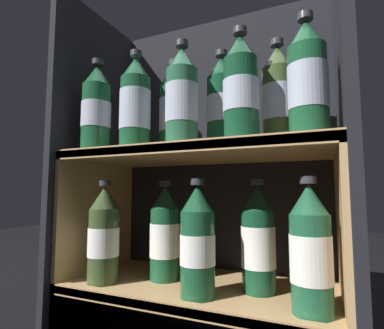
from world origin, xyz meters
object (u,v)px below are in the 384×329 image
bottle_upper_front_3 (241,90)px  bottle_lower_front_0 (104,236)px  bottle_upper_back_3 (278,98)px  bottle_lower_front_1 (198,243)px  bottle_upper_front_2 (182,99)px  bottle_upper_front_0 (96,110)px  bottle_upper_back_0 (134,116)px  bottle_lower_back_0 (165,235)px  bottle_upper_front_4 (308,81)px  bottle_lower_back_1 (258,241)px  bottle_upper_back_1 (174,111)px  bottle_upper_back_2 (222,105)px  bottle_upper_front_1 (135,105)px  bottle_lower_front_2 (311,251)px

bottle_upper_front_3 → bottle_lower_front_0: (-0.36, -0.00, -0.33)m
bottle_upper_back_3 → bottle_lower_front_1: (-0.17, -0.08, -0.33)m
bottle_upper_front_2 → bottle_lower_front_0: 0.39m
bottle_lower_front_1 → bottle_upper_front_0: bearing=180.0°
bottle_upper_back_0 → bottle_lower_back_0: bottle_upper_back_0 is taller
bottle_upper_back_0 → bottle_lower_front_1: (0.23, -0.08, -0.33)m
bottle_upper_front_0 → bottle_upper_front_4: same height
bottle_upper_front_2 → bottle_lower_back_1: (0.15, 0.08, -0.33)m
bottle_upper_front_2 → bottle_lower_front_0: bottle_upper_front_2 is taller
bottle_upper_back_1 → bottle_upper_back_2: bearing=0.0°
bottle_upper_front_1 → bottle_lower_front_2: 0.51m
bottle_upper_front_0 → bottle_lower_front_0: size_ratio=1.00×
bottle_upper_front_0 → bottle_upper_back_0: bearing=53.9°
bottle_lower_front_2 → bottle_lower_back_0: 0.37m
bottle_upper_front_2 → bottle_upper_front_4: (0.27, -0.00, 0.00)m
bottle_lower_back_1 → bottle_upper_front_2: bearing=-151.1°
bottle_lower_front_0 → bottle_lower_front_2: (0.48, 0.00, -0.00)m
bottle_upper_back_2 → bottle_upper_front_4: bearing=-22.6°
bottle_upper_front_1 → bottle_lower_back_0: size_ratio=1.00×
bottle_upper_back_0 → bottle_upper_back_3: same height
bottle_upper_front_1 → bottle_upper_back_3: same height
bottle_upper_back_3 → bottle_lower_front_1: bearing=-153.2°
bottle_upper_front_1 → bottle_upper_front_3: (0.27, 0.00, 0.00)m
bottle_lower_front_1 → bottle_upper_back_0: bearing=159.8°
bottle_upper_front_1 → bottle_upper_back_2: (0.20, 0.08, 0.00)m
bottle_upper_front_2 → bottle_lower_front_0: size_ratio=1.00×
bottle_upper_front_1 → bottle_upper_front_4: size_ratio=1.00×
bottle_upper_front_2 → bottle_upper_back_2: bearing=50.4°
bottle_upper_front_2 → bottle_upper_front_4: size_ratio=1.00×
bottle_upper_front_1 → bottle_upper_back_1: bearing=52.7°
bottle_upper_back_3 → bottle_lower_back_0: bottle_upper_back_3 is taller
bottle_upper_front_3 → bottle_upper_back_0: bearing=165.6°
bottle_upper_back_0 → bottle_upper_back_3: bearing=-0.0°
bottle_upper_front_2 → bottle_upper_back_1: (-0.06, 0.08, 0.00)m
bottle_upper_front_0 → bottle_lower_back_1: (0.41, 0.08, -0.33)m
bottle_upper_back_2 → bottle_lower_front_2: 0.39m
bottle_upper_back_2 → bottle_lower_back_0: bearing=180.0°
bottle_upper_back_0 → bottle_upper_back_2: same height
bottle_upper_front_3 → bottle_upper_front_4: bearing=-0.0°
bottle_upper_back_3 → bottle_lower_back_0: 0.44m
bottle_upper_front_2 → bottle_lower_front_2: bearing=0.0°
bottle_upper_front_3 → bottle_lower_front_2: bearing=0.0°
bottle_upper_back_1 → bottle_upper_back_0: bearing=180.0°
bottle_upper_front_2 → bottle_upper_front_1: bearing=180.0°
bottle_upper_front_0 → bottle_upper_back_3: 0.47m
bottle_lower_front_0 → bottle_lower_back_1: same height
bottle_lower_front_2 → bottle_upper_front_3: bearing=180.0°
bottle_upper_front_4 → bottle_lower_back_0: size_ratio=1.00×
bottle_upper_front_0 → bottle_upper_front_1: same height
bottle_upper_front_0 → bottle_upper_front_4: (0.53, -0.00, -0.00)m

